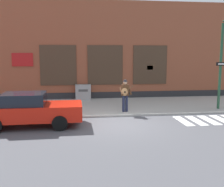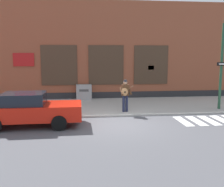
# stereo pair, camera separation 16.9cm
# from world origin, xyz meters

# --- Properties ---
(ground_plane) EXTENTS (160.00, 160.00, 0.00)m
(ground_plane) POSITION_xyz_m (0.00, 0.00, 0.00)
(ground_plane) COLOR #4C4C51
(sidewalk) EXTENTS (28.00, 5.41, 0.10)m
(sidewalk) POSITION_xyz_m (0.00, 4.23, 0.05)
(sidewalk) COLOR #ADAAA3
(sidewalk) RESTS_ON ground
(building_backdrop) EXTENTS (28.00, 4.06, 6.98)m
(building_backdrop) POSITION_xyz_m (-0.00, 8.93, 3.49)
(building_backdrop) COLOR brown
(building_backdrop) RESTS_ON ground
(red_car) EXTENTS (4.62, 2.02, 1.53)m
(red_car) POSITION_xyz_m (-4.14, 0.24, 0.77)
(red_car) COLOR red
(red_car) RESTS_ON ground
(busker) EXTENTS (0.74, 0.57, 1.77)m
(busker) POSITION_xyz_m (0.61, 2.25, 1.11)
(busker) COLOR #1E233D
(busker) RESTS_ON sidewalk
(utility_box) EXTENTS (1.06, 0.65, 1.05)m
(utility_box) POSITION_xyz_m (-1.60, 6.49, 0.63)
(utility_box) COLOR #9E9E9E
(utility_box) RESTS_ON sidewalk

